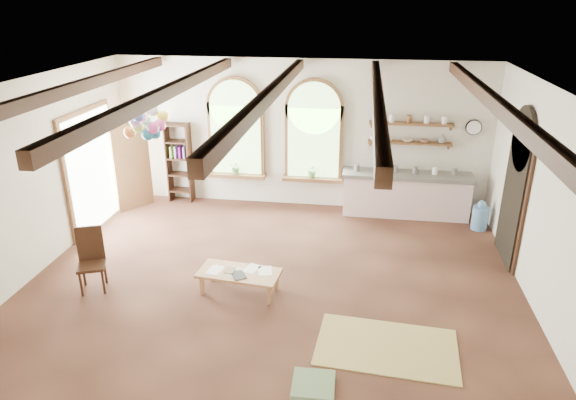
% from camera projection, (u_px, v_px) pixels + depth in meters
% --- Properties ---
extents(floor, '(8.00, 8.00, 0.00)m').
position_uv_depth(floor, '(273.00, 284.00, 8.41)').
color(floor, brown).
rests_on(floor, ground).
extents(ceiling_beams, '(6.20, 6.80, 0.18)m').
position_uv_depth(ceiling_beams, '(270.00, 94.00, 7.25)').
color(ceiling_beams, '#361911').
rests_on(ceiling_beams, ceiling).
extents(window_left, '(1.30, 0.28, 2.20)m').
position_uv_depth(window_left, '(236.00, 132.00, 11.13)').
color(window_left, brown).
rests_on(window_left, floor).
extents(window_right, '(1.30, 0.28, 2.20)m').
position_uv_depth(window_right, '(314.00, 135.00, 10.90)').
color(window_right, brown).
rests_on(window_right, floor).
extents(left_doorway, '(0.10, 1.90, 2.50)m').
position_uv_depth(left_doorway, '(92.00, 171.00, 10.17)').
color(left_doorway, brown).
rests_on(left_doorway, floor).
extents(right_doorway, '(0.10, 1.30, 2.40)m').
position_uv_depth(right_doorway, '(513.00, 201.00, 8.84)').
color(right_doorway, black).
rests_on(right_doorway, floor).
extents(kitchen_counter, '(2.68, 0.62, 0.94)m').
position_uv_depth(kitchen_counter, '(406.00, 194.00, 10.85)').
color(kitchen_counter, '#FFD8DB').
rests_on(kitchen_counter, floor).
extents(wall_shelf_lower, '(1.70, 0.24, 0.04)m').
position_uv_depth(wall_shelf_lower, '(409.00, 143.00, 10.62)').
color(wall_shelf_lower, brown).
rests_on(wall_shelf_lower, wall_back).
extents(wall_shelf_upper, '(1.70, 0.24, 0.04)m').
position_uv_depth(wall_shelf_upper, '(411.00, 124.00, 10.47)').
color(wall_shelf_upper, brown).
rests_on(wall_shelf_upper, wall_back).
extents(wall_clock, '(0.32, 0.04, 0.32)m').
position_uv_depth(wall_clock, '(474.00, 127.00, 10.38)').
color(wall_clock, black).
rests_on(wall_clock, wall_back).
extents(bookshelf, '(0.53, 0.32, 1.80)m').
position_uv_depth(bookshelf, '(179.00, 163.00, 11.49)').
color(bookshelf, '#361911').
rests_on(bookshelf, floor).
extents(coffee_table, '(1.33, 0.72, 0.36)m').
position_uv_depth(coffee_table, '(239.00, 274.00, 8.06)').
color(coffee_table, tan).
rests_on(coffee_table, floor).
extents(side_chair, '(0.53, 0.53, 1.03)m').
position_uv_depth(side_chair, '(93.00, 272.00, 8.16)').
color(side_chair, '#361911').
rests_on(side_chair, floor).
extents(floor_mat, '(1.95, 1.29, 0.02)m').
position_uv_depth(floor_mat, '(387.00, 347.00, 6.89)').
color(floor_mat, '#D7BA6B').
rests_on(floor_mat, floor).
extents(floor_cushion, '(0.52, 0.52, 0.09)m').
position_uv_depth(floor_cushion, '(313.00, 385.00, 6.16)').
color(floor_cushion, '#68875D').
rests_on(floor_cushion, floor).
extents(water_jug_a, '(0.32, 0.32, 0.62)m').
position_uv_depth(water_jug_a, '(480.00, 217.00, 10.27)').
color(water_jug_a, '#5C8FC6').
rests_on(water_jug_a, floor).
extents(water_jug_b, '(0.28, 0.28, 0.54)m').
position_uv_depth(water_jug_b, '(453.00, 207.00, 10.81)').
color(water_jug_b, '#5C8FC6').
rests_on(water_jug_b, floor).
extents(balloon_cluster, '(0.74, 0.78, 1.14)m').
position_uv_depth(balloon_cluster, '(146.00, 123.00, 8.89)').
color(balloon_cluster, white).
rests_on(balloon_cluster, floor).
extents(table_book, '(0.16, 0.23, 0.02)m').
position_uv_depth(table_book, '(225.00, 270.00, 8.08)').
color(table_book, olive).
rests_on(table_book, coffee_table).
extents(tablet, '(0.30, 0.34, 0.01)m').
position_uv_depth(tablet, '(239.00, 275.00, 7.94)').
color(tablet, black).
rests_on(tablet, coffee_table).
extents(potted_plant_left, '(0.27, 0.23, 0.30)m').
position_uv_depth(potted_plant_left, '(236.00, 167.00, 11.33)').
color(potted_plant_left, '#598C4C').
rests_on(potted_plant_left, window_left).
extents(potted_plant_right, '(0.27, 0.23, 0.30)m').
position_uv_depth(potted_plant_right, '(313.00, 171.00, 11.10)').
color(potted_plant_right, '#598C4C').
rests_on(potted_plant_right, window_right).
extents(shelf_cup_a, '(0.12, 0.10, 0.10)m').
position_uv_depth(shelf_cup_a, '(373.00, 138.00, 10.69)').
color(shelf_cup_a, white).
rests_on(shelf_cup_a, wall_shelf_lower).
extents(shelf_cup_b, '(0.10, 0.10, 0.09)m').
position_uv_depth(shelf_cup_b, '(390.00, 139.00, 10.65)').
color(shelf_cup_b, beige).
rests_on(shelf_cup_b, wall_shelf_lower).
extents(shelf_bowl_a, '(0.22, 0.22, 0.05)m').
position_uv_depth(shelf_bowl_a, '(407.00, 140.00, 10.61)').
color(shelf_bowl_a, beige).
rests_on(shelf_bowl_a, wall_shelf_lower).
extents(shelf_bowl_b, '(0.20, 0.20, 0.06)m').
position_uv_depth(shelf_bowl_b, '(425.00, 141.00, 10.56)').
color(shelf_bowl_b, '#8C664C').
rests_on(shelf_bowl_b, wall_shelf_lower).
extents(shelf_vase, '(0.18, 0.18, 0.19)m').
position_uv_depth(shelf_vase, '(442.00, 138.00, 10.49)').
color(shelf_vase, slate).
rests_on(shelf_vase, wall_shelf_lower).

